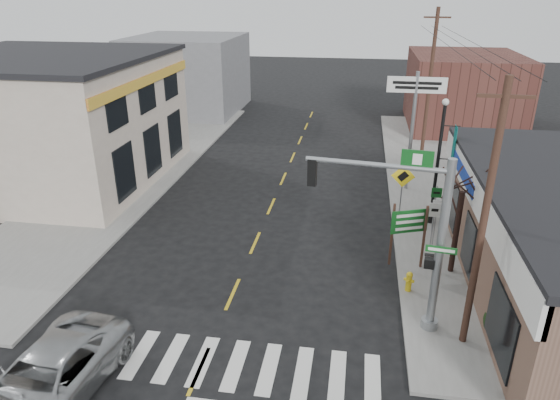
% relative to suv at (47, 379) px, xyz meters
% --- Properties ---
extents(ground, '(140.00, 140.00, 0.00)m').
position_rel_suv_xyz_m(ground, '(3.59, 1.72, -0.74)').
color(ground, black).
rests_on(ground, ground).
extents(sidewalk_right, '(6.00, 38.00, 0.13)m').
position_rel_suv_xyz_m(sidewalk_right, '(12.59, 14.72, -0.68)').
color(sidewalk_right, slate).
rests_on(sidewalk_right, ground).
extents(sidewalk_left, '(6.00, 38.00, 0.13)m').
position_rel_suv_xyz_m(sidewalk_left, '(-5.41, 14.72, -0.68)').
color(sidewalk_left, slate).
rests_on(sidewalk_left, ground).
extents(center_line, '(0.12, 56.00, 0.01)m').
position_rel_suv_xyz_m(center_line, '(3.59, 9.72, -0.74)').
color(center_line, gold).
rests_on(center_line, ground).
extents(crosswalk, '(11.00, 2.20, 0.01)m').
position_rel_suv_xyz_m(crosswalk, '(3.59, 2.12, -0.74)').
color(crosswalk, silver).
rests_on(crosswalk, ground).
extents(left_building, '(12.00, 12.00, 6.80)m').
position_rel_suv_xyz_m(left_building, '(-9.41, 15.72, 2.66)').
color(left_building, '#BCAD9C').
rests_on(left_building, ground).
extents(bldg_distant_right, '(8.00, 10.00, 5.60)m').
position_rel_suv_xyz_m(bldg_distant_right, '(15.59, 31.72, 2.06)').
color(bldg_distant_right, '#542D26').
rests_on(bldg_distant_right, ground).
extents(bldg_distant_left, '(9.00, 10.00, 6.40)m').
position_rel_suv_xyz_m(bldg_distant_left, '(-7.41, 33.72, 2.46)').
color(bldg_distant_left, slate).
rests_on(bldg_distant_left, ground).
extents(suv, '(2.98, 5.55, 1.48)m').
position_rel_suv_xyz_m(suv, '(0.00, 0.00, 0.00)').
color(suv, '#A0A2A5').
rests_on(suv, ground).
extents(traffic_signal_pole, '(4.67, 0.37, 5.91)m').
position_rel_suv_xyz_m(traffic_signal_pole, '(9.70, 4.71, 2.91)').
color(traffic_signal_pole, '#8F9598').
rests_on(traffic_signal_pole, sidewalk_right).
extents(guide_sign, '(1.50, 0.13, 2.62)m').
position_rel_suv_xyz_m(guide_sign, '(9.89, 8.53, 1.09)').
color(guide_sign, '#432A1F').
rests_on(guide_sign, sidewalk_right).
extents(fire_hydrant, '(0.24, 0.24, 0.77)m').
position_rel_suv_xyz_m(fire_hydrant, '(9.89, 6.78, -0.20)').
color(fire_hydrant, gold).
rests_on(fire_hydrant, sidewalk_right).
extents(ped_crossing_sign, '(1.07, 0.08, 2.76)m').
position_rel_suv_xyz_m(ped_crossing_sign, '(9.89, 12.78, 1.28)').
color(ped_crossing_sign, gray).
rests_on(ped_crossing_sign, sidewalk_right).
extents(lamp_post, '(0.75, 0.59, 5.80)m').
position_rel_suv_xyz_m(lamp_post, '(11.40, 12.83, 2.75)').
color(lamp_post, black).
rests_on(lamp_post, sidewalk_right).
extents(dance_center_sign, '(2.95, 0.18, 6.28)m').
position_rel_suv_xyz_m(dance_center_sign, '(10.51, 17.03, 4.16)').
color(dance_center_sign, gray).
rests_on(dance_center_sign, sidewalk_right).
extents(bare_tree, '(2.49, 2.49, 4.97)m').
position_rel_suv_xyz_m(bare_tree, '(11.63, 8.46, 3.30)').
color(bare_tree, black).
rests_on(bare_tree, sidewalk_right).
extents(shrub_front, '(1.26, 1.26, 0.94)m').
position_rel_suv_xyz_m(shrub_front, '(12.65, 4.68, -0.14)').
color(shrub_front, black).
rests_on(shrub_front, sidewalk_right).
extents(shrub_back, '(1.18, 1.18, 0.88)m').
position_rel_suv_xyz_m(shrub_back, '(14.39, 10.49, -0.17)').
color(shrub_back, black).
rests_on(shrub_back, sidewalk_right).
extents(utility_pole_near, '(1.42, 0.21, 8.16)m').
position_rel_suv_xyz_m(utility_pole_near, '(11.37, 4.20, 3.57)').
color(utility_pole_near, '#412820').
rests_on(utility_pole_near, sidewalk_right).
extents(utility_pole_far, '(1.58, 0.24, 9.09)m').
position_rel_suv_xyz_m(utility_pole_far, '(11.96, 23.41, 4.05)').
color(utility_pole_far, '#3E2D1E').
rests_on(utility_pole_far, sidewalk_right).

